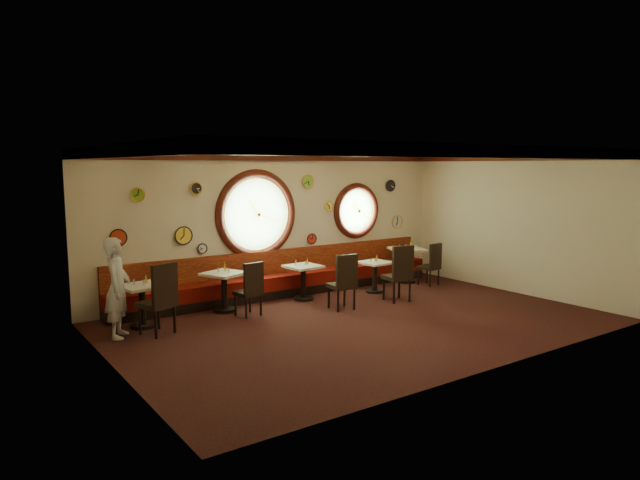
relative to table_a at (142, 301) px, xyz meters
The scene contains 55 objects.
floor 4.06m from the table_a, 30.15° to the right, with size 9.00×6.00×0.00m, color black.
ceiling 4.85m from the table_a, 30.15° to the right, with size 9.00×6.00×0.02m, color #B47E32.
wall_back 3.78m from the table_a, 15.65° to the left, with size 9.00×0.02×3.20m, color beige.
wall_front 6.21m from the table_a, 55.26° to the right, with size 9.00×0.02×3.20m, color beige.
wall_left 2.52m from the table_a, 116.66° to the right, with size 0.02×6.00×3.20m, color beige.
wall_right 8.31m from the table_a, 14.22° to the right, with size 0.02×6.00×3.20m, color beige.
molding_back 4.45m from the table_a, 14.89° to the left, with size 9.00×0.10×0.18m, color #39100A.
molding_front 6.61m from the table_a, 54.99° to the right, with size 9.00×0.10×0.18m, color #39100A.
molding_left 3.45m from the table_a, 115.52° to the right, with size 0.10×6.00×0.18m, color #39100A.
molding_right 8.60m from the table_a, 14.31° to the right, with size 0.10×6.00×0.18m, color #39100A.
banquette_base 3.57m from the table_a, 11.30° to the left, with size 8.00×0.55×0.20m, color black.
banquette_seat 3.56m from the table_a, 11.30° to the left, with size 8.00×0.55×0.30m, color #5D0C08.
banquette_back 3.61m from the table_a, 14.73° to the left, with size 8.00×0.10×0.55m, color #62070D.
porthole_left_glass 3.33m from the table_a, 18.61° to the left, with size 1.66×1.66×0.02m, color #90D07D.
porthole_left_frame 3.33m from the table_a, 18.34° to the left, with size 1.98×1.98×0.18m, color #39100A.
porthole_left_ring 3.32m from the table_a, 17.81° to the left, with size 1.61×1.61×0.03m, color gold.
porthole_right_glass 5.91m from the table_a, ahead, with size 1.10×1.10×0.02m, color #90D07D.
porthole_right_frame 5.91m from the table_a, ahead, with size 1.38×1.38×0.18m, color #39100A.
porthole_right_ring 5.91m from the table_a, ahead, with size 1.09×1.09×0.03m, color gold.
wall_clock_0 5.13m from the table_a, 10.96° to the left, with size 0.22×0.22×0.03m, color #F5F151.
wall_clock_1 2.63m from the table_a, 32.25° to the left, with size 0.24×0.24×0.03m, color black.
wall_clock_2 1.97m from the table_a, 30.59° to the left, with size 0.20×0.20×0.03m, color silver.
wall_clock_3 7.16m from the table_a, ahead, with size 0.34×0.34×0.03m, color silver.
wall_clock_4 1.42m from the table_a, 97.06° to the left, with size 0.32×0.32×0.03m, color red.
wall_clock_5 2.10m from the table_a, 73.12° to the left, with size 0.26×0.26×0.03m, color #78AD22.
wall_clock_6 7.11m from the table_a, ahead, with size 0.28×0.28×0.03m, color black.
wall_clock_7 1.81m from the table_a, 38.34° to the left, with size 0.36×0.36×0.03m, color yellow.
wall_clock_8 4.80m from the table_a, 12.47° to the left, with size 0.30×0.30×0.03m, color #84C83E.
wall_clock_9 4.49m from the table_a, 12.19° to the left, with size 0.24×0.24×0.03m, color red.
table_a is the anchor object (origin of this frame).
table_b 1.72m from the table_a, ahead, with size 0.94×0.94×0.80m.
table_c 3.56m from the table_a, ahead, with size 0.74×0.74×0.76m.
table_d 5.32m from the table_a, ahead, with size 0.70×0.70×0.72m.
table_e 6.72m from the table_a, ahead, with size 1.02×1.02×0.87m.
chair_a 0.70m from the table_a, 79.34° to the right, with size 0.68×0.68×0.78m.
chair_b 2.03m from the table_a, 13.13° to the right, with size 0.51×0.51×0.66m.
chair_c 3.91m from the table_a, 16.49° to the right, with size 0.53×0.53×0.71m.
chair_d 5.30m from the table_a, 13.37° to the right, with size 0.59×0.59×0.76m.
chair_e 6.97m from the table_a, ahead, with size 0.49×0.49×0.65m.
condiment_a_salt 0.37m from the table_a, 137.30° to the left, with size 0.04×0.04×0.10m, color silver.
condiment_b_salt 1.69m from the table_a, ahead, with size 0.03×0.03×0.09m, color silver.
condiment_c_salt 3.46m from the table_a, ahead, with size 0.04×0.04×0.11m, color silver.
condiment_d_salt 5.20m from the table_a, ahead, with size 0.03×0.03×0.09m, color silver.
condiment_a_pepper 0.34m from the table_a, 35.00° to the right, with size 0.03×0.03×0.10m, color silver.
condiment_b_pepper 1.82m from the table_a, ahead, with size 0.04×0.04×0.10m, color #B9BABE.
condiment_c_pepper 3.65m from the table_a, ahead, with size 0.04×0.04×0.10m, color silver.
condiment_d_pepper 5.31m from the table_a, ahead, with size 0.03×0.03×0.10m, color silver.
condiment_a_bottle 0.40m from the table_a, 42.66° to the left, with size 0.04×0.04×0.14m, color yellow.
condiment_b_bottle 1.87m from the table_a, 10.26° to the left, with size 0.06×0.06×0.18m, color gold.
condiment_c_bottle 3.73m from the table_a, ahead, with size 0.05×0.05×0.16m, color gold.
condiment_d_bottle 5.40m from the table_a, ahead, with size 0.05×0.05×0.15m, color gold.
condiment_e_salt 6.60m from the table_a, ahead, with size 0.03×0.03×0.09m, color silver.
condiment_e_pepper 6.69m from the table_a, ahead, with size 0.04×0.04×0.10m, color silver.
condiment_e_bottle 6.89m from the table_a, ahead, with size 0.05×0.05×0.16m, color gold.
waiter 0.73m from the table_a, 145.36° to the right, with size 0.63×0.41×1.72m, color silver.
Camera 1 is at (-6.59, -8.07, 2.92)m, focal length 32.00 mm.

